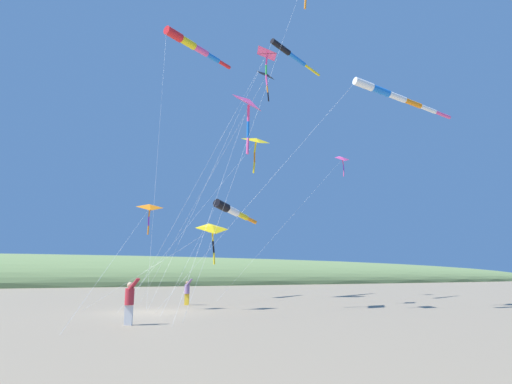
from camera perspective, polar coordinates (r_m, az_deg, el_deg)
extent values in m
plane|color=gray|center=(22.11, -13.86, -15.47)|extent=(600.00, 600.00, 0.00)
ellipsoid|color=#6B844C|center=(76.71, -22.44, -11.53)|extent=(28.00, 240.00, 9.81)
cube|color=silver|center=(16.80, -16.83, -15.61)|extent=(0.24, 0.32, 0.72)
cylinder|color=#B72833|center=(16.75, -16.70, -13.36)|extent=(0.43, 0.43, 0.60)
sphere|color=tan|center=(16.73, -16.62, -11.95)|extent=(0.23, 0.23, 0.23)
cylinder|color=#B72833|center=(16.84, -15.99, -11.84)|extent=(0.22, 0.37, 0.45)
cylinder|color=#B72833|center=(16.55, -16.23, -11.85)|extent=(0.22, 0.37, 0.45)
cube|color=gold|center=(26.47, -9.33, -14.12)|extent=(0.24, 0.29, 0.66)
cylinder|color=#8E6B9E|center=(26.45, -9.29, -12.81)|extent=(0.41, 0.41, 0.55)
sphere|color=#A37551|center=(26.44, -9.26, -11.99)|extent=(0.21, 0.21, 0.21)
cylinder|color=#8E6B9E|center=(26.54, -8.90, -11.92)|extent=(0.24, 0.33, 0.42)
cylinder|color=#8E6B9E|center=(26.27, -9.04, -11.92)|extent=(0.24, 0.33, 0.42)
pyramid|color=black|center=(28.07, 1.46, 15.58)|extent=(1.17, 1.45, 0.55)
cylinder|color=black|center=(28.07, 1.40, 15.44)|extent=(0.92, 0.37, 0.61)
cylinder|color=black|center=(27.91, 1.43, 14.81)|extent=(0.14, 0.14, 0.57)
cylinder|color=orange|center=(27.65, 1.53, 13.78)|extent=(0.19, 0.16, 0.58)
cylinder|color=black|center=(27.42, 1.66, 12.71)|extent=(0.13, 0.18, 0.57)
cylinder|color=white|center=(26.84, -7.07, 0.49)|extent=(5.17, 6.34, 14.29)
cylinder|color=black|center=(33.51, -4.65, -1.85)|extent=(1.31, 1.60, 0.93)
cylinder|color=white|center=(34.47, -3.25, -2.54)|extent=(1.19, 1.51, 0.81)
cylinder|color=yellow|center=(35.46, -1.93, -3.20)|extent=(1.06, 1.43, 0.68)
cylinder|color=orange|center=(36.46, -0.68, -3.82)|extent=(0.94, 1.35, 0.56)
cylinder|color=white|center=(26.15, -8.10, -7.14)|extent=(11.46, 6.69, 7.10)
cylinder|color=black|center=(34.51, 3.35, 18.94)|extent=(1.01, 1.99, 0.71)
cylinder|color=blue|center=(35.60, 5.53, 17.44)|extent=(0.90, 1.94, 0.59)
cylinder|color=yellow|center=(36.76, 7.55, 16.01)|extent=(0.78, 1.88, 0.48)
cylinder|color=white|center=(26.46, -4.47, 5.97)|extent=(4.39, 9.34, 19.09)
pyramid|color=yellow|center=(34.54, 0.03, 7.10)|extent=(1.29, 1.98, 0.78)
cylinder|color=black|center=(34.56, -0.01, 6.91)|extent=(1.57, 0.07, 0.82)
cylinder|color=yellow|center=(34.41, -0.10, 6.07)|extent=(0.25, 0.28, 0.89)
cylinder|color=orange|center=(34.15, -0.20, 4.67)|extent=(0.23, 0.22, 0.88)
cylinder|color=yellow|center=(33.87, -0.28, 3.28)|extent=(0.19, 0.26, 0.89)
cylinder|color=white|center=(27.42, -6.96, -1.77)|extent=(8.04, 11.16, 12.39)
pyramid|color=yellow|center=(22.75, -5.88, -4.78)|extent=(0.84, 1.36, 0.61)
cylinder|color=black|center=(22.78, -5.92, -4.96)|extent=(1.03, 0.04, 0.68)
cylinder|color=yellow|center=(22.72, -5.88, -5.87)|extent=(0.19, 0.14, 0.62)
cylinder|color=black|center=(22.65, -5.77, -7.40)|extent=(0.11, 0.17, 0.62)
cylinder|color=yellow|center=(22.63, -5.68, -8.93)|extent=(0.15, 0.16, 0.61)
cylinder|color=white|center=(23.32, -14.29, -10.06)|extent=(3.00, 5.95, 4.17)
pyramid|color=#EF4C93|center=(24.45, -0.88, 12.13)|extent=(2.19, 2.47, 0.97)
cylinder|color=black|center=(24.45, -1.02, 11.87)|extent=(1.37, 0.85, 1.08)
cylinder|color=#EF4C93|center=(24.27, -1.04, 10.58)|extent=(0.26, 0.20, 0.96)
cylinder|color=blue|center=(24.01, -1.08, 8.40)|extent=(0.26, 0.20, 0.96)
cylinder|color=#EF4C93|center=(23.71, -1.14, 6.24)|extent=(0.28, 0.27, 0.97)
cylinder|color=white|center=(19.50, -5.02, 0.25)|extent=(5.20, 5.31, 11.26)
pyramid|color=#EF4C93|center=(38.39, 11.62, 4.53)|extent=(0.69, 1.16, 0.57)
cylinder|color=black|center=(38.41, 11.58, 4.43)|extent=(0.83, 0.03, 0.66)
cylinder|color=#EF4C93|center=(38.33, 11.65, 3.98)|extent=(0.15, 0.16, 0.53)
cylinder|color=purple|center=(38.21, 11.74, 3.22)|extent=(0.11, 0.13, 0.53)
cylinder|color=#EF4C93|center=(38.10, 11.76, 2.46)|extent=(0.12, 0.14, 0.53)
cylinder|color=white|center=(33.46, 4.28, -3.93)|extent=(1.23, 12.09, 11.86)
cylinder|color=orange|center=(27.69, 6.69, 24.07)|extent=(0.24, 0.19, 0.80)
cylinder|color=white|center=(21.15, 0.39, 11.26)|extent=(2.54, 7.76, 19.71)
cylinder|color=red|center=(37.20, -11.04, 20.18)|extent=(1.35, 1.70, 0.75)
cylinder|color=yellow|center=(38.06, -9.22, 19.29)|extent=(1.26, 1.66, 0.65)
cylinder|color=#EF4C93|center=(38.96, -7.50, 18.43)|extent=(1.17, 1.61, 0.55)
cylinder|color=blue|center=(39.90, -5.87, 17.60)|extent=(1.08, 1.56, 0.45)
cylinder|color=red|center=(40.87, -4.33, 16.79)|extent=(0.99, 1.52, 0.35)
cylinder|color=white|center=(29.01, -13.04, 6.46)|extent=(7.16, 1.97, 20.80)
pyramid|color=#EF4C93|center=(24.84, 1.54, 18.35)|extent=(1.56, 1.66, 0.36)
cylinder|color=black|center=(24.81, 1.50, 18.18)|extent=(1.00, 0.74, 0.29)
cylinder|color=#EF4C93|center=(24.63, 1.44, 17.40)|extent=(0.17, 0.18, 0.63)
cylinder|color=green|center=(24.33, 1.37, 16.13)|extent=(0.18, 0.16, 0.63)
cylinder|color=#EF4C93|center=(24.00, 1.43, 14.85)|extent=(0.18, 0.14, 0.63)
cylinder|color=white|center=(21.40, -7.11, 2.88)|extent=(0.91, 6.80, 13.88)
pyramid|color=orange|center=(23.34, -14.11, -1.87)|extent=(0.74, 1.10, 0.44)
cylinder|color=black|center=(23.36, -14.13, -2.02)|extent=(0.83, 0.09, 0.48)
cylinder|color=orange|center=(23.30, -14.20, -2.70)|extent=(0.14, 0.14, 0.48)
cylinder|color=purple|center=(23.24, -14.29, -3.85)|extent=(0.13, 0.11, 0.48)
cylinder|color=orange|center=(23.22, -14.35, -5.02)|extent=(0.12, 0.10, 0.48)
cylinder|color=white|center=(18.95, -18.25, -7.99)|extent=(7.79, 4.10, 5.32)
cylinder|color=white|center=(24.91, 14.31, 13.92)|extent=(0.45, 1.26, 0.60)
cylinder|color=blue|center=(25.56, 16.47, 12.97)|extent=(0.40, 1.25, 0.55)
cylinder|color=white|center=(26.24, 18.49, 12.06)|extent=(0.35, 1.24, 0.50)
cylinder|color=orange|center=(26.97, 20.40, 11.17)|extent=(0.31, 1.23, 0.45)
cylinder|color=white|center=(27.72, 22.19, 10.32)|extent=(0.26, 1.23, 0.41)
cylinder|color=#EF4C93|center=(28.51, 23.88, 9.51)|extent=(0.21, 1.22, 0.36)
cylinder|color=white|center=(21.71, 0.74, 0.28)|extent=(3.86, 9.60, 12.17)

